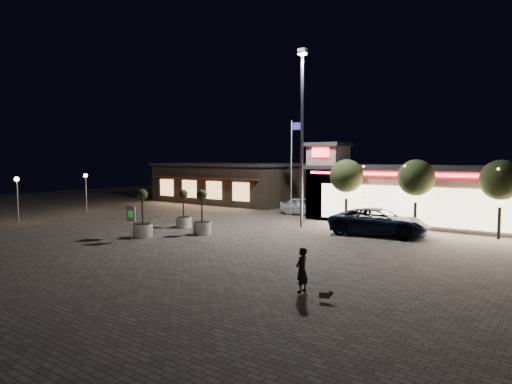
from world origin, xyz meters
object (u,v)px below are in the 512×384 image
Objects in this scene: planter_left at (184,216)px; valet_sign at (131,217)px; planter_mid at (143,222)px; pedestrian at (302,270)px; pickup_truck at (379,222)px; white_sedan at (305,206)px.

valet_sign is at bearing -76.05° from planter_left.
pedestrian is at bearing -16.35° from planter_mid.
planter_left reaches higher than valet_sign.
planter_mid is at bearing 114.25° from valet_sign.
pickup_truck is 1.39× the size of white_sedan.
planter_left is (-14.62, 8.31, 0.01)m from pedestrian.
valet_sign is (1.39, -5.59, 0.63)m from planter_left.
white_sedan is 15.54m from planter_mid.
pedestrian is (11.31, -19.39, 0.07)m from white_sedan.
pedestrian is (2.42, -13.46, -0.03)m from pickup_truck.
valet_sign is at bearing -100.27° from pedestrian.
valet_sign is (-13.23, 2.72, 0.63)m from pedestrian.
pedestrian is 16.82m from planter_left.
planter_left is 1.29× the size of valet_sign.
pedestrian is 13.53m from valet_sign.
planter_mid reaches higher than pickup_truck.
planter_mid is (-13.84, 4.06, 0.10)m from pedestrian.
white_sedan is 11.56m from planter_left.
planter_left reaches higher than white_sedan.
planter_left is 4.32m from planter_mid.
planter_mid is (0.79, -4.25, 0.10)m from planter_left.
planter_mid reaches higher than valet_sign.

